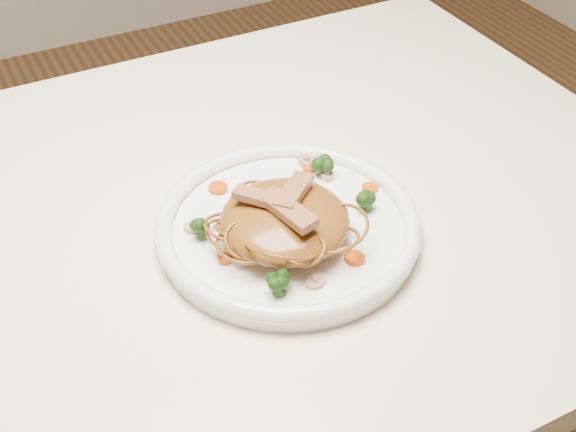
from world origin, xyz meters
name	(u,v)px	position (x,y,z in m)	size (l,w,h in m)	color
table	(196,281)	(0.00, 0.00, 0.65)	(1.20, 0.80, 0.75)	silver
plate	(288,231)	(0.09, -0.08, 0.76)	(0.29, 0.29, 0.02)	white
noodle_mound	(285,221)	(0.08, -0.09, 0.79)	(0.14, 0.14, 0.05)	brown
chicken_a	(293,192)	(0.09, -0.09, 0.82)	(0.07, 0.02, 0.01)	#9F714B
chicken_b	(260,198)	(0.06, -0.08, 0.82)	(0.06, 0.02, 0.01)	#9F714B
chicken_c	(288,210)	(0.07, -0.11, 0.82)	(0.07, 0.02, 0.01)	#9F714B
broccoli_0	(323,165)	(0.17, -0.01, 0.78)	(0.03, 0.03, 0.03)	#193D0C
broccoli_1	(202,226)	(0.00, -0.05, 0.78)	(0.03, 0.03, 0.03)	#193D0C
broccoli_2	(279,283)	(0.03, -0.16, 0.78)	(0.02, 0.02, 0.03)	#193D0C
broccoli_3	(367,200)	(0.18, -0.09, 0.78)	(0.02, 0.02, 0.03)	#193D0C
carrot_0	(310,167)	(0.16, 0.01, 0.77)	(0.02, 0.02, 0.01)	#D23D07
carrot_1	(225,258)	(0.01, -0.10, 0.77)	(0.02, 0.02, 0.01)	#D23D07
carrot_2	(370,188)	(0.21, -0.06, 0.77)	(0.02, 0.02, 0.01)	#D23D07
carrot_3	(218,188)	(0.05, 0.02, 0.77)	(0.02, 0.02, 0.01)	#D23D07
carrot_4	(355,258)	(0.13, -0.16, 0.77)	(0.02, 0.02, 0.01)	#D23D07
mushroom_0	(316,281)	(0.07, -0.17, 0.77)	(0.02, 0.02, 0.01)	#C9B297
mushroom_1	(327,175)	(0.17, -0.02, 0.77)	(0.02, 0.02, 0.01)	#C9B297
mushroom_2	(193,228)	(-0.01, -0.03, 0.77)	(0.02, 0.02, 0.01)	#C9B297
mushroom_3	(306,161)	(0.16, 0.02, 0.77)	(0.03, 0.03, 0.01)	#C9B297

